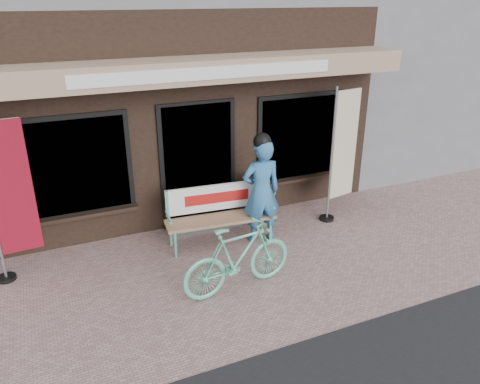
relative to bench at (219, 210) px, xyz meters
name	(u,v)px	position (x,y,z in m)	size (l,w,h in m)	color
ground	(245,278)	(-0.07, -1.19, -0.57)	(70.00, 70.00, 0.00)	tan
storefront	(149,36)	(-0.07, 3.77, 2.42)	(7.00, 6.77, 6.00)	black
neighbor_right_near	(436,32)	(8.43, 4.31, 2.23)	(10.00, 7.00, 5.60)	slate
bench	(219,210)	(0.00, 0.00, 0.00)	(1.82, 0.62, 0.97)	#63C2A1
person	(261,190)	(0.64, -0.24, 0.34)	(0.67, 0.47, 1.86)	teal
bicycle	(238,258)	(-0.26, -1.39, -0.07)	(0.47, 1.66, 1.00)	#63C2A1
nobori_red	(9,198)	(-3.00, 0.17, 0.68)	(0.71, 0.28, 2.41)	gray
nobori_cream	(342,152)	(2.32, 0.00, 0.68)	(0.72, 0.31, 2.42)	gray
menu_stand	(258,196)	(0.92, 0.47, -0.11)	(0.46, 0.18, 0.90)	black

